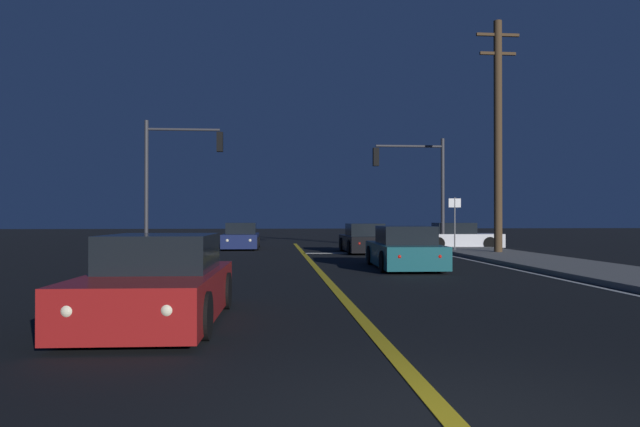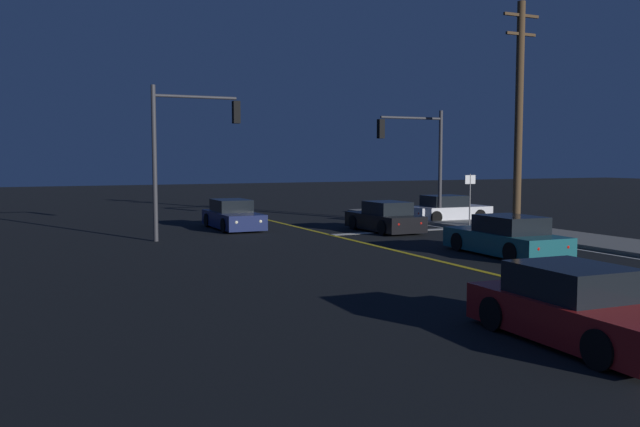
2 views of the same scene
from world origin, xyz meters
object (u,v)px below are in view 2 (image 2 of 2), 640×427
at_px(car_parked_curb_black, 385,218).
at_px(traffic_signal_near_right, 418,149).
at_px(car_far_approaching_navy, 233,216).
at_px(traffic_signal_far_left, 185,139).
at_px(car_side_waiting_red, 579,309).
at_px(utility_pole_right, 519,114).
at_px(street_sign_corner, 470,192).
at_px(car_mid_block_white, 447,210).
at_px(car_distant_tail_teal, 506,238).

relative_size(car_parked_curb_black, traffic_signal_near_right, 0.76).
bearing_deg(car_far_approaching_navy, car_parked_curb_black, 146.04).
distance_m(car_far_approaching_navy, traffic_signal_far_left, 5.54).
height_order(car_side_waiting_red, traffic_signal_near_right, traffic_signal_near_right).
distance_m(utility_pole_right, street_sign_corner, 4.04).
xyz_separation_m(car_parked_curb_black, traffic_signal_near_right, (3.02, 2.05, 3.12)).
distance_m(car_parked_curb_black, street_sign_corner, 4.23).
distance_m(car_mid_block_white, street_sign_corner, 4.00).
xyz_separation_m(car_mid_block_white, traffic_signal_near_right, (-2.32, -0.81, 3.11)).
relative_size(car_side_waiting_red, street_sign_corner, 1.69).
bearing_deg(traffic_signal_far_left, car_parked_curb_black, -4.27).
distance_m(car_parked_curb_black, car_mid_block_white, 6.05).
distance_m(traffic_signal_far_left, street_sign_corner, 12.98).
relative_size(car_side_waiting_red, traffic_signal_near_right, 0.76).
bearing_deg(traffic_signal_near_right, street_sign_corner, 109.54).
relative_size(traffic_signal_near_right, utility_pole_right, 0.56).
height_order(car_mid_block_white, car_far_approaching_navy, same).
xyz_separation_m(car_distant_tail_teal, car_mid_block_white, (5.35, 10.90, -0.00)).
distance_m(car_distant_tail_teal, car_far_approaching_navy, 13.26).
bearing_deg(utility_pole_right, car_distant_tail_teal, -133.23).
distance_m(car_mid_block_white, traffic_signal_far_left, 14.59).
bearing_deg(car_far_approaching_navy, traffic_signal_far_left, 48.30).
bearing_deg(car_far_approaching_navy, street_sign_corner, 154.64).
bearing_deg(traffic_signal_far_left, utility_pole_right, -11.70).
height_order(car_mid_block_white, traffic_signal_near_right, traffic_signal_near_right).
xyz_separation_m(traffic_signal_near_right, traffic_signal_far_left, (-11.70, -1.40, 0.29)).
height_order(car_far_approaching_navy, utility_pole_right, utility_pole_right).
xyz_separation_m(car_far_approaching_navy, utility_pole_right, (11.19, -6.17, 4.58)).
bearing_deg(car_distant_tail_teal, car_parked_curb_black, 91.86).
height_order(car_parked_curb_black, car_mid_block_white, same).
bearing_deg(car_mid_block_white, traffic_signal_near_right, -68.88).
bearing_deg(street_sign_corner, car_side_waiting_red, -121.49).
bearing_deg(car_far_approaching_navy, utility_pole_right, 151.19).
bearing_deg(car_side_waiting_red, car_mid_block_white, -117.97).
relative_size(car_far_approaching_navy, street_sign_corner, 1.80).
distance_m(car_far_approaching_navy, utility_pole_right, 13.57).
height_order(car_side_waiting_red, car_mid_block_white, same).
relative_size(car_distant_tail_teal, traffic_signal_far_left, 0.78).
relative_size(car_distant_tail_teal, utility_pole_right, 0.47).
relative_size(car_parked_curb_black, car_far_approaching_navy, 0.94).
xyz_separation_m(car_distant_tail_teal, utility_pole_right, (5.42, 5.77, 4.58)).
distance_m(car_side_waiting_red, car_far_approaching_navy, 20.89).
bearing_deg(car_parked_curb_black, car_side_waiting_red, -109.95).
bearing_deg(car_distant_tail_teal, car_side_waiting_red, -121.53).
bearing_deg(utility_pole_right, street_sign_corner, 132.68).
xyz_separation_m(car_side_waiting_red, car_far_approaching_navy, (0.16, 20.89, 0.00)).
relative_size(car_side_waiting_red, car_mid_block_white, 0.99).
distance_m(traffic_signal_near_right, traffic_signal_far_left, 11.79).
bearing_deg(car_parked_curb_black, traffic_signal_near_right, 33.48).
height_order(car_distant_tail_teal, traffic_signal_far_left, traffic_signal_far_left).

